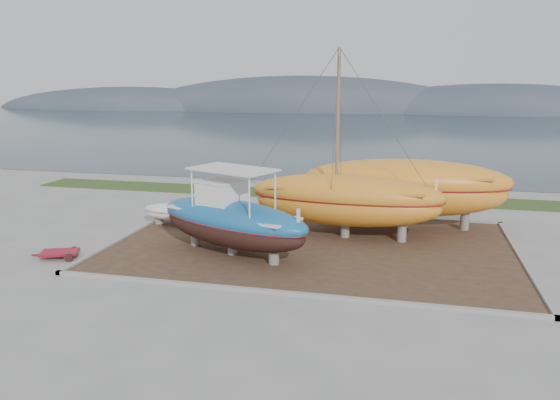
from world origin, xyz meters
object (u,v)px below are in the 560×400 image
(white_dinghy, at_px, (177,215))
(red_trailer, at_px, (60,255))
(orange_bare_hull, at_px, (405,194))
(orange_sailboat, at_px, (347,145))
(blue_caique, at_px, (232,212))

(white_dinghy, xyz_separation_m, red_trailer, (-2.73, -6.24, -0.46))
(red_trailer, bearing_deg, orange_bare_hull, 9.37)
(orange_sailboat, xyz_separation_m, red_trailer, (-11.64, -6.02, -4.39))
(orange_bare_hull, bearing_deg, red_trailer, -151.81)
(white_dinghy, bearing_deg, red_trailer, -113.51)
(orange_sailboat, xyz_separation_m, orange_bare_hull, (2.75, 2.59, -2.76))
(orange_sailboat, height_order, orange_bare_hull, orange_sailboat)
(blue_caique, bearing_deg, orange_sailboat, 63.48)
(orange_sailboat, distance_m, red_trailer, 13.82)
(blue_caique, height_order, orange_bare_hull, blue_caique)
(blue_caique, distance_m, orange_sailboat, 6.45)
(white_dinghy, distance_m, red_trailer, 6.83)
(white_dinghy, xyz_separation_m, orange_bare_hull, (11.66, 2.37, 1.17))
(blue_caique, distance_m, white_dinghy, 6.14)
(white_dinghy, height_order, red_trailer, white_dinghy)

